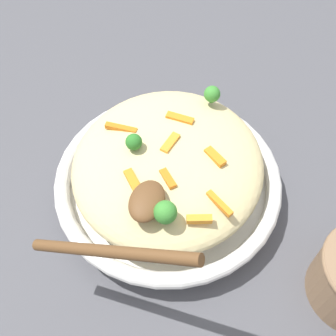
# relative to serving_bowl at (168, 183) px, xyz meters

# --- Properties ---
(ground_plane) EXTENTS (2.40, 2.40, 0.00)m
(ground_plane) POSITION_rel_serving_bowl_xyz_m (0.00, 0.00, -0.03)
(ground_plane) COLOR #4C4C51
(serving_bowl) EXTENTS (0.31, 0.31, 0.05)m
(serving_bowl) POSITION_rel_serving_bowl_xyz_m (0.00, 0.00, 0.00)
(serving_bowl) COLOR white
(serving_bowl) RESTS_ON ground_plane
(pasta_mound) EXTENTS (0.26, 0.25, 0.06)m
(pasta_mound) POSITION_rel_serving_bowl_xyz_m (0.00, 0.00, 0.05)
(pasta_mound) COLOR #DBC689
(pasta_mound) RESTS_ON serving_bowl
(carrot_piece_0) EXTENTS (0.02, 0.03, 0.01)m
(carrot_piece_0) POSITION_rel_serving_bowl_xyz_m (0.08, 0.06, 0.07)
(carrot_piece_0) COLOR orange
(carrot_piece_0) RESTS_ON pasta_mound
(carrot_piece_1) EXTENTS (0.03, 0.03, 0.01)m
(carrot_piece_1) POSITION_rel_serving_bowl_xyz_m (0.04, 0.01, 0.08)
(carrot_piece_1) COLOR orange
(carrot_piece_1) RESTS_ON pasta_mound
(carrot_piece_2) EXTENTS (0.01, 0.04, 0.01)m
(carrot_piece_2) POSITION_rel_serving_bowl_xyz_m (-0.06, 0.00, 0.07)
(carrot_piece_2) COLOR orange
(carrot_piece_2) RESTS_ON pasta_mound
(carrot_piece_3) EXTENTS (0.03, 0.04, 0.01)m
(carrot_piece_3) POSITION_rel_serving_bowl_xyz_m (0.06, 0.08, 0.07)
(carrot_piece_3) COLOR orange
(carrot_piece_3) RESTS_ON pasta_mound
(carrot_piece_4) EXTENTS (0.03, 0.03, 0.01)m
(carrot_piece_4) POSITION_rel_serving_bowl_xyz_m (-0.01, 0.06, 0.07)
(carrot_piece_4) COLOR orange
(carrot_piece_4) RESTS_ON pasta_mound
(carrot_piece_5) EXTENTS (0.03, 0.02, 0.01)m
(carrot_piece_5) POSITION_rel_serving_bowl_xyz_m (-0.01, -0.00, 0.08)
(carrot_piece_5) COLOR orange
(carrot_piece_5) RESTS_ON pasta_mound
(carrot_piece_6) EXTENTS (0.04, 0.03, 0.01)m
(carrot_piece_6) POSITION_rel_serving_bowl_xyz_m (0.06, -0.03, 0.07)
(carrot_piece_6) COLOR orange
(carrot_piece_6) RESTS_ON pasta_mound
(carrot_piece_7) EXTENTS (0.01, 0.04, 0.01)m
(carrot_piece_7) POSITION_rel_serving_bowl_xyz_m (-0.02, -0.07, 0.07)
(carrot_piece_7) COLOR orange
(carrot_piece_7) RESTS_ON pasta_mound
(broccoli_floret_0) EXTENTS (0.02, 0.02, 0.02)m
(broccoli_floret_0) POSITION_rel_serving_bowl_xyz_m (-0.10, 0.03, 0.08)
(broccoli_floret_0) COLOR #377928
(broccoli_floret_0) RESTS_ON pasta_mound
(broccoli_floret_1) EXTENTS (0.02, 0.02, 0.02)m
(broccoli_floret_1) POSITION_rel_serving_bowl_xyz_m (0.01, -0.04, 0.09)
(broccoli_floret_1) COLOR #296820
(broccoli_floret_1) RESTS_ON pasta_mound
(broccoli_floret_2) EXTENTS (0.03, 0.03, 0.03)m
(broccoli_floret_2) POSITION_rel_serving_bowl_xyz_m (0.09, 0.02, 0.09)
(broccoli_floret_2) COLOR #377928
(broccoli_floret_2) RESTS_ON pasta_mound
(serving_spoon) EXTENTS (0.12, 0.18, 0.10)m
(serving_spoon) POSITION_rel_serving_bowl_xyz_m (0.12, -0.01, 0.10)
(serving_spoon) COLOR brown
(serving_spoon) RESTS_ON pasta_mound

